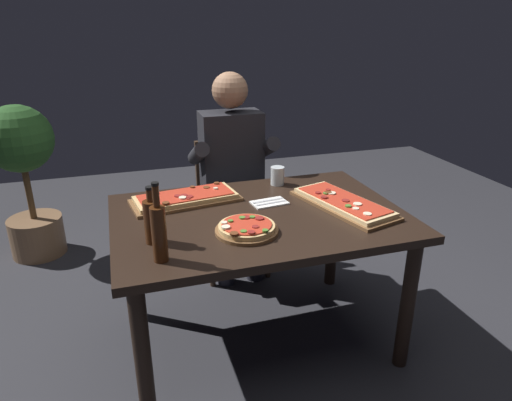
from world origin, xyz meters
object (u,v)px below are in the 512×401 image
(pizza_rectangular_front, at_px, (186,198))
(tumbler_near_camera, at_px, (277,177))
(potted_plant_corner, at_px, (24,169))
(pizza_round_far, at_px, (247,228))
(seated_diner, at_px, (233,168))
(dining_table, at_px, (259,231))
(pizza_rectangular_left, at_px, (343,203))
(wine_bottle_dark, at_px, (159,231))
(diner_chair, at_px, (229,199))
(oil_bottle_amber, at_px, (152,220))

(pizza_rectangular_front, xyz_separation_m, tumbler_near_camera, (0.54, 0.11, 0.03))
(tumbler_near_camera, height_order, potted_plant_corner, potted_plant_corner)
(pizza_round_far, height_order, potted_plant_corner, potted_plant_corner)
(pizza_round_far, height_order, seated_diner, seated_diner)
(tumbler_near_camera, bearing_deg, dining_table, -121.66)
(pizza_rectangular_left, bearing_deg, tumbler_near_camera, 116.17)
(wine_bottle_dark, distance_m, tumbler_near_camera, 1.01)
(pizza_rectangular_front, height_order, diner_chair, diner_chair)
(dining_table, bearing_deg, pizza_round_far, -122.59)
(wine_bottle_dark, bearing_deg, potted_plant_corner, 113.28)
(tumbler_near_camera, bearing_deg, diner_chair, 108.66)
(pizza_rectangular_front, xyz_separation_m, pizza_rectangular_left, (0.75, -0.30, -0.00))
(dining_table, distance_m, wine_bottle_dark, 0.64)
(pizza_rectangular_left, height_order, tumbler_near_camera, tumbler_near_camera)
(pizza_round_far, bearing_deg, potted_plant_corner, 125.50)
(oil_bottle_amber, xyz_separation_m, seated_diner, (0.58, 0.89, -0.10))
(tumbler_near_camera, bearing_deg, oil_bottle_amber, -144.90)
(pizza_round_far, bearing_deg, pizza_rectangular_left, 14.35)
(pizza_rectangular_left, xyz_separation_m, oil_bottle_amber, (-0.95, -0.11, 0.08))
(pizza_round_far, relative_size, diner_chair, 0.33)
(seated_diner, distance_m, potted_plant_corner, 1.49)
(pizza_rectangular_front, xyz_separation_m, diner_chair, (0.38, 0.59, -0.27))
(diner_chair, relative_size, seated_diner, 0.65)
(diner_chair, height_order, potted_plant_corner, potted_plant_corner)
(pizza_rectangular_left, relative_size, tumbler_near_camera, 5.99)
(pizza_rectangular_left, height_order, pizza_round_far, same)
(pizza_rectangular_front, distance_m, oil_bottle_amber, 0.47)
(pizza_rectangular_left, xyz_separation_m, diner_chair, (-0.37, 0.90, -0.27))
(pizza_rectangular_left, relative_size, seated_diner, 0.47)
(dining_table, relative_size, potted_plant_corner, 1.28)
(diner_chair, bearing_deg, oil_bottle_amber, -119.97)
(oil_bottle_amber, relative_size, seated_diner, 0.19)
(tumbler_near_camera, distance_m, diner_chair, 0.59)
(dining_table, bearing_deg, diner_chair, 85.71)
(potted_plant_corner, bearing_deg, diner_chair, -22.93)
(pizza_round_far, relative_size, potted_plant_corner, 0.26)
(pizza_round_far, height_order, oil_bottle_amber, oil_bottle_amber)
(pizza_round_far, height_order, wine_bottle_dark, wine_bottle_dark)
(pizza_rectangular_left, relative_size, oil_bottle_amber, 2.48)
(dining_table, xyz_separation_m, potted_plant_corner, (-1.25, 1.41, 0.01))
(pizza_rectangular_left, bearing_deg, wine_bottle_dark, -163.29)
(dining_table, height_order, pizza_round_far, pizza_round_far)
(wine_bottle_dark, height_order, potted_plant_corner, potted_plant_corner)
(pizza_round_far, xyz_separation_m, tumbler_near_camera, (0.34, 0.55, 0.03))
(pizza_round_far, xyz_separation_m, wine_bottle_dark, (-0.39, -0.14, 0.11))
(pizza_round_far, bearing_deg, oil_bottle_amber, 176.07)
(pizza_rectangular_left, bearing_deg, pizza_rectangular_front, 157.85)
(dining_table, bearing_deg, seated_diner, 85.01)
(pizza_rectangular_front, height_order, oil_bottle_amber, oil_bottle_amber)
(oil_bottle_amber, bearing_deg, seated_diner, 56.80)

